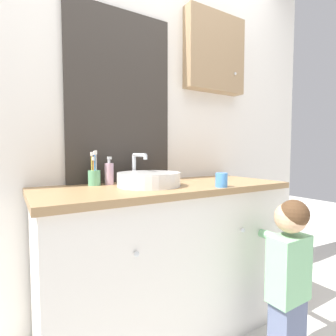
{
  "coord_description": "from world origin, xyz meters",
  "views": [
    {
      "loc": [
        -0.78,
        -0.97,
        1.07
      ],
      "look_at": [
        -0.02,
        0.26,
        0.97
      ],
      "focal_mm": 28.0,
      "sensor_mm": 36.0,
      "label": 1
    }
  ],
  "objects": [
    {
      "name": "wall_back",
      "position": [
        0.02,
        0.62,
        1.28
      ],
      "size": [
        3.2,
        0.18,
        2.5
      ],
      "color": "silver",
      "rests_on": "ground_plane"
    },
    {
      "name": "vanity_counter",
      "position": [
        0.0,
        0.31,
        0.44
      ],
      "size": [
        1.43,
        0.58,
        0.87
      ],
      "color": "silver",
      "rests_on": "ground_plane"
    },
    {
      "name": "sink_basin",
      "position": [
        -0.12,
        0.31,
        0.92
      ],
      "size": [
        0.35,
        0.4,
        0.18
      ],
      "color": "white",
      "rests_on": "vanity_counter"
    },
    {
      "name": "toothbrush_holder",
      "position": [
        -0.37,
        0.5,
        0.93
      ],
      "size": [
        0.07,
        0.07,
        0.2
      ],
      "color": "#66B27F",
      "rests_on": "vanity_counter"
    },
    {
      "name": "soap_dispenser",
      "position": [
        -0.28,
        0.49,
        0.94
      ],
      "size": [
        0.05,
        0.05,
        0.16
      ],
      "color": "#CCA3BC",
      "rests_on": "vanity_counter"
    },
    {
      "name": "child_figure",
      "position": [
        0.41,
        -0.19,
        0.48
      ],
      "size": [
        0.22,
        0.42,
        0.83
      ],
      "color": "slate",
      "rests_on": "ground_plane"
    },
    {
      "name": "drinking_cup",
      "position": [
        0.2,
        0.07,
        0.91
      ],
      "size": [
        0.06,
        0.06,
        0.08
      ],
      "primitive_type": "cylinder",
      "color": "#4789D1",
      "rests_on": "vanity_counter"
    }
  ]
}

